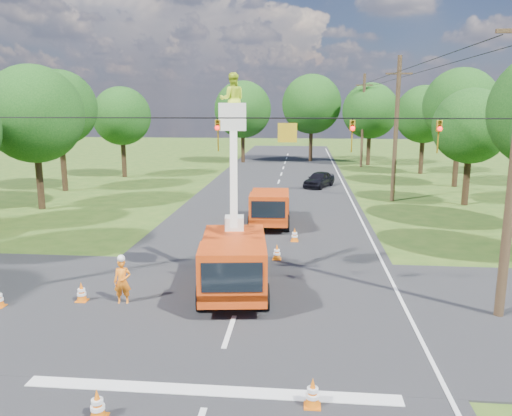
# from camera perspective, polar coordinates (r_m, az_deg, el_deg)

# --- Properties ---
(ground) EXTENTS (140.00, 140.00, 0.00)m
(ground) POSITION_cam_1_polar(r_m,az_deg,el_deg) (34.48, 1.80, 0.47)
(ground) COLOR #2D4E17
(ground) RESTS_ON ground
(road_main) EXTENTS (12.00, 100.00, 0.06)m
(road_main) POSITION_cam_1_polar(r_m,az_deg,el_deg) (34.48, 1.80, 0.47)
(road_main) COLOR black
(road_main) RESTS_ON ground
(road_cross) EXTENTS (56.00, 10.00, 0.07)m
(road_cross) POSITION_cam_1_polar(r_m,az_deg,el_deg) (17.25, -2.07, -11.17)
(road_cross) COLOR black
(road_cross) RESTS_ON ground
(stop_bar) EXTENTS (9.00, 0.45, 0.02)m
(stop_bar) POSITION_cam_1_polar(r_m,az_deg,el_deg) (12.68, -5.30, -20.25)
(stop_bar) COLOR silver
(stop_bar) RESTS_ON ground
(edge_line) EXTENTS (0.12, 90.00, 0.02)m
(edge_line) POSITION_cam_1_polar(r_m,az_deg,el_deg) (34.60, 11.09, 0.29)
(edge_line) COLOR silver
(edge_line) RESTS_ON ground
(bucket_truck) EXTENTS (2.95, 6.18, 7.80)m
(bucket_truck) POSITION_cam_1_polar(r_m,az_deg,el_deg) (18.02, -2.58, -4.49)
(bucket_truck) COLOR #C4390D
(bucket_truck) RESTS_ON ground
(second_truck) EXTENTS (2.41, 5.64, 2.08)m
(second_truck) POSITION_cam_1_polar(r_m,az_deg,el_deg) (28.20, 1.56, 0.19)
(second_truck) COLOR #C4390D
(second_truck) RESTS_ON ground
(ground_worker) EXTENTS (0.63, 0.46, 1.60)m
(ground_worker) POSITION_cam_1_polar(r_m,az_deg,el_deg) (17.76, -15.02, -8.13)
(ground_worker) COLOR orange
(ground_worker) RESTS_ON ground
(distant_car) EXTENTS (3.01, 4.17, 1.32)m
(distant_car) POSITION_cam_1_polar(r_m,az_deg,el_deg) (41.77, 7.22, 3.27)
(distant_car) COLOR black
(distant_car) RESTS_ON ground
(traffic_cone_0) EXTENTS (0.38, 0.38, 0.71)m
(traffic_cone_0) POSITION_cam_1_polar(r_m,az_deg,el_deg) (12.06, -17.67, -20.62)
(traffic_cone_0) COLOR #E0620B
(traffic_cone_0) RESTS_ON ground
(traffic_cone_1) EXTENTS (0.38, 0.38, 0.71)m
(traffic_cone_1) POSITION_cam_1_polar(r_m,az_deg,el_deg) (12.01, 6.48, -20.25)
(traffic_cone_1) COLOR #E0620B
(traffic_cone_1) RESTS_ON ground
(traffic_cone_2) EXTENTS (0.38, 0.38, 0.71)m
(traffic_cone_2) POSITION_cam_1_polar(r_m,az_deg,el_deg) (22.02, 2.40, -5.06)
(traffic_cone_2) COLOR #E0620B
(traffic_cone_2) RESTS_ON ground
(traffic_cone_3) EXTENTS (0.38, 0.38, 0.71)m
(traffic_cone_3) POSITION_cam_1_polar(r_m,az_deg,el_deg) (24.96, 4.44, -3.07)
(traffic_cone_3) COLOR #E0620B
(traffic_cone_3) RESTS_ON ground
(traffic_cone_4) EXTENTS (0.38, 0.38, 0.71)m
(traffic_cone_4) POSITION_cam_1_polar(r_m,az_deg,el_deg) (18.48, -19.32, -9.06)
(traffic_cone_4) COLOR #E0620B
(traffic_cone_4) RESTS_ON ground
(pole_right_mid) EXTENTS (1.80, 0.30, 10.00)m
(pole_right_mid) POSITION_cam_1_polar(r_m,az_deg,el_deg) (36.36, 15.71, 8.74)
(pole_right_mid) COLOR #4C3823
(pole_right_mid) RESTS_ON ground
(pole_right_far) EXTENTS (1.80, 0.30, 10.00)m
(pole_right_far) POSITION_cam_1_polar(r_m,az_deg,el_deg) (56.15, 12.12, 9.80)
(pole_right_far) COLOR #4C3823
(pole_right_far) RESTS_ON ground
(signal_span) EXTENTS (18.00, 0.29, 1.07)m
(signal_span) POSITION_cam_1_polar(r_m,az_deg,el_deg) (15.78, 5.90, 8.65)
(signal_span) COLOR black
(signal_span) RESTS_ON ground
(tree_left_d) EXTENTS (6.20, 6.20, 9.24)m
(tree_left_d) POSITION_cam_1_polar(r_m,az_deg,el_deg) (35.20, -24.04, 9.75)
(tree_left_d) COLOR #382616
(tree_left_d) RESTS_ON ground
(tree_left_e) EXTENTS (5.80, 5.80, 9.41)m
(tree_left_e) POSITION_cam_1_polar(r_m,az_deg,el_deg) (42.23, -21.58, 10.60)
(tree_left_e) COLOR #382616
(tree_left_e) RESTS_ON ground
(tree_left_f) EXTENTS (5.40, 5.40, 8.40)m
(tree_left_f) POSITION_cam_1_polar(r_m,az_deg,el_deg) (48.79, -15.11, 10.09)
(tree_left_f) COLOR #382616
(tree_left_f) RESTS_ON ground
(tree_right_c) EXTENTS (5.00, 5.00, 7.83)m
(tree_right_c) POSITION_cam_1_polar(r_m,az_deg,el_deg) (36.52, 23.36, 8.56)
(tree_right_c) COLOR #382616
(tree_right_c) RESTS_ON ground
(tree_right_d) EXTENTS (6.00, 6.00, 9.70)m
(tree_right_d) POSITION_cam_1_polar(r_m,az_deg,el_deg) (44.61, 22.35, 10.80)
(tree_right_d) COLOR #382616
(tree_right_d) RESTS_ON ground
(tree_right_e) EXTENTS (5.60, 5.60, 8.63)m
(tree_right_e) POSITION_cam_1_polar(r_m,az_deg,el_deg) (52.10, 18.67, 10.10)
(tree_right_e) COLOR #382616
(tree_right_e) RESTS_ON ground
(tree_far_a) EXTENTS (6.60, 6.60, 9.50)m
(tree_far_a) POSITION_cam_1_polar(r_m,az_deg,el_deg) (59.19, -1.52, 11.18)
(tree_far_a) COLOR #382616
(tree_far_a) RESTS_ON ground
(tree_far_b) EXTENTS (7.00, 7.00, 10.32)m
(tree_far_b) POSITION_cam_1_polar(r_m,az_deg,el_deg) (60.77, 6.38, 11.71)
(tree_far_b) COLOR #382616
(tree_far_b) RESTS_ON ground
(tree_far_c) EXTENTS (6.20, 6.20, 9.18)m
(tree_far_c) POSITION_cam_1_polar(r_m,az_deg,el_deg) (58.24, 12.92, 10.76)
(tree_far_c) COLOR #382616
(tree_far_c) RESTS_ON ground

